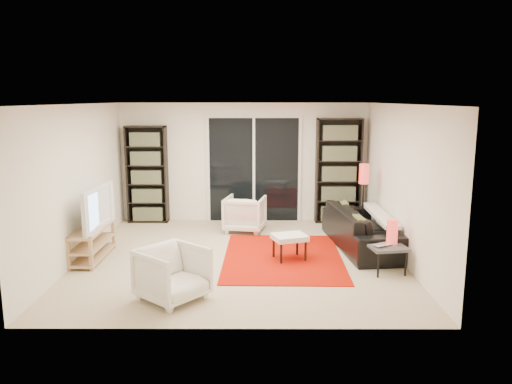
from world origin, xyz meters
TOP-DOWN VIEW (x-y plane):
  - floor at (0.00, 0.00)m, footprint 5.00×5.00m
  - wall_back at (0.00, 2.50)m, footprint 5.00×0.02m
  - wall_front at (0.00, -2.50)m, footprint 5.00×0.02m
  - wall_left at (-2.50, 0.00)m, footprint 0.02×5.00m
  - wall_right at (2.50, 0.00)m, footprint 0.02×5.00m
  - ceiling at (0.00, 0.00)m, footprint 5.00×5.00m
  - sliding_door at (0.20, 2.46)m, footprint 1.92×0.08m
  - bookshelf_left at (-1.95, 2.33)m, footprint 0.80×0.30m
  - bookshelf_right at (1.90, 2.33)m, footprint 0.90×0.30m
  - tv_stand at (-2.32, -0.07)m, footprint 0.39×1.22m
  - tv at (-2.30, -0.07)m, footprint 0.24×1.14m
  - rug at (0.68, -0.00)m, footprint 1.89×2.53m
  - sofa at (2.06, 0.56)m, footprint 1.12×2.34m
  - armchair_back at (0.04, 1.61)m, footprint 0.84×0.86m
  - armchair_front at (-0.78, -1.69)m, footprint 1.04×1.04m
  - ottoman at (0.77, -0.11)m, footprint 0.61×0.55m
  - side_table at (2.14, -0.67)m, footprint 0.59×0.59m
  - laptop at (2.13, -0.72)m, footprint 0.43×0.38m
  - table_lamp at (2.23, -0.58)m, footprint 0.16×0.16m
  - floor_lamp at (2.19, 1.28)m, footprint 0.20×0.20m

SIDE VIEW (x-z plane):
  - floor at x=0.00m, z-range 0.00..0.00m
  - rug at x=0.68m, z-range 0.00..0.01m
  - tv_stand at x=-2.32m, z-range 0.01..0.51m
  - sofa at x=2.06m, z-range 0.00..0.66m
  - armchair_back at x=0.04m, z-range 0.00..0.67m
  - armchair_front at x=-0.78m, z-range 0.00..0.68m
  - ottoman at x=0.77m, z-range 0.14..0.54m
  - side_table at x=2.14m, z-range 0.16..0.56m
  - laptop at x=2.13m, z-range 0.40..0.43m
  - table_lamp at x=2.23m, z-range 0.40..0.76m
  - tv at x=-2.30m, z-range 0.50..1.15m
  - bookshelf_left at x=-1.95m, z-range 0.00..1.95m
  - floor_lamp at x=2.19m, z-range 0.34..1.67m
  - sliding_door at x=0.20m, z-range -0.03..2.13m
  - bookshelf_right at x=1.90m, z-range 0.00..2.10m
  - wall_back at x=0.00m, z-range 0.00..2.40m
  - wall_front at x=0.00m, z-range 0.00..2.40m
  - wall_left at x=-2.50m, z-range 0.00..2.40m
  - wall_right at x=2.50m, z-range 0.00..2.40m
  - ceiling at x=0.00m, z-range 2.39..2.41m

